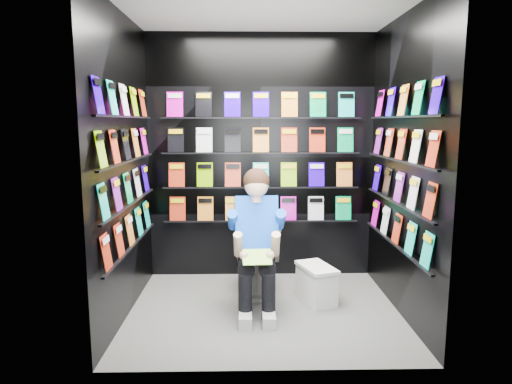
{
  "coord_description": "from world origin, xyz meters",
  "views": [
    {
      "loc": [
        -0.15,
        -3.89,
        1.68
      ],
      "look_at": [
        -0.07,
        0.15,
        1.06
      ],
      "focal_mm": 32.0,
      "sensor_mm": 36.0,
      "label": 1
    }
  ],
  "objects": [
    {
      "name": "wall_right",
      "position": [
        1.2,
        0.0,
        1.3
      ],
      "size": [
        0.04,
        2.0,
        2.6
      ],
      "primitive_type": "cube",
      "color": "black",
      "rests_on": "floor"
    },
    {
      "name": "comics_back",
      "position": [
        0.0,
        0.97,
        1.31
      ],
      "size": [
        2.1,
        0.06,
        1.37
      ],
      "primitive_type": null,
      "color": "orange",
      "rests_on": "wall_back"
    },
    {
      "name": "comics_left",
      "position": [
        -1.17,
        0.0,
        1.31
      ],
      "size": [
        0.06,
        1.7,
        1.37
      ],
      "primitive_type": null,
      "color": "orange",
      "rests_on": "wall_left"
    },
    {
      "name": "longbox_lid",
      "position": [
        0.5,
        0.2,
        0.33
      ],
      "size": [
        0.38,
        0.5,
        0.03
      ],
      "primitive_type": "cube",
      "rotation": [
        0.0,
        0.0,
        0.33
      ],
      "color": "silver",
      "rests_on": "longbox"
    },
    {
      "name": "toilet",
      "position": [
        -0.07,
        0.46,
        0.37
      ],
      "size": [
        0.46,
        0.77,
        0.73
      ],
      "primitive_type": "imported",
      "rotation": [
        0.0,
        0.0,
        3.19
      ],
      "color": "white",
      "rests_on": "floor"
    },
    {
      "name": "wall_left",
      "position": [
        -1.2,
        0.0,
        1.3
      ],
      "size": [
        0.04,
        2.0,
        2.6
      ],
      "primitive_type": "cube",
      "color": "black",
      "rests_on": "floor"
    },
    {
      "name": "comics_right",
      "position": [
        1.17,
        0.0,
        1.31
      ],
      "size": [
        0.06,
        1.7,
        1.37
      ],
      "primitive_type": null,
      "color": "orange",
      "rests_on": "wall_right"
    },
    {
      "name": "wall_back",
      "position": [
        0.0,
        1.0,
        1.3
      ],
      "size": [
        2.4,
        0.04,
        2.6
      ],
      "primitive_type": "cube",
      "color": "black",
      "rests_on": "floor"
    },
    {
      "name": "longbox",
      "position": [
        0.5,
        0.2,
        0.16
      ],
      "size": [
        0.36,
        0.48,
        0.32
      ],
      "primitive_type": "cube",
      "rotation": [
        0.0,
        0.0,
        0.33
      ],
      "color": "silver",
      "rests_on": "floor"
    },
    {
      "name": "floor",
      "position": [
        0.0,
        0.0,
        0.0
      ],
      "size": [
        2.4,
        2.4,
        0.0
      ],
      "primitive_type": "plane",
      "color": "slate",
      "rests_on": "ground"
    },
    {
      "name": "reader",
      "position": [
        -0.07,
        0.08,
        0.76
      ],
      "size": [
        0.55,
        0.77,
        1.38
      ],
      "primitive_type": null,
      "rotation": [
        0.0,
        0.0,
        0.05
      ],
      "color": "blue",
      "rests_on": "toilet"
    },
    {
      "name": "held_comic",
      "position": [
        -0.07,
        -0.27,
        0.58
      ],
      "size": [
        0.24,
        0.15,
        0.1
      ],
      "primitive_type": "cube",
      "rotation": [
        -0.96,
        0.0,
        0.05
      ],
      "color": "green",
      "rests_on": "reader"
    },
    {
      "name": "ceiling",
      "position": [
        0.0,
        0.0,
        2.6
      ],
      "size": [
        2.4,
        2.4,
        0.0
      ],
      "primitive_type": "plane",
      "color": "white",
      "rests_on": "floor"
    },
    {
      "name": "wall_front",
      "position": [
        0.0,
        -1.0,
        1.3
      ],
      "size": [
        2.4,
        0.04,
        2.6
      ],
      "primitive_type": "cube",
      "color": "black",
      "rests_on": "floor"
    }
  ]
}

